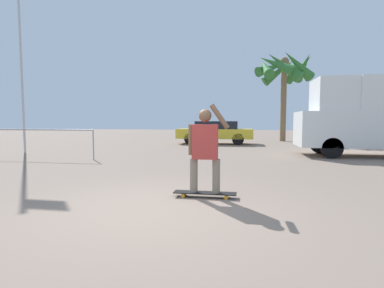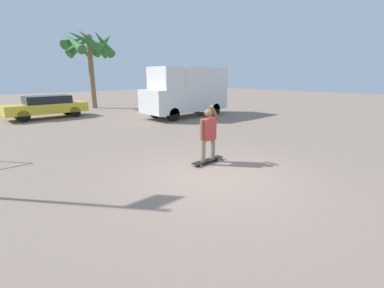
{
  "view_description": "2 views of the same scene",
  "coord_description": "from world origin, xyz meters",
  "px_view_note": "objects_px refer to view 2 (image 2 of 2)",
  "views": [
    {
      "loc": [
        1.33,
        -4.37,
        1.38
      ],
      "look_at": [
        0.34,
        1.36,
        0.93
      ],
      "focal_mm": 28.0,
      "sensor_mm": 36.0,
      "label": 1
    },
    {
      "loc": [
        -4.59,
        -3.98,
        2.46
      ],
      "look_at": [
        0.61,
        1.53,
        0.46
      ],
      "focal_mm": 24.0,
      "sensor_mm": 36.0,
      "label": 2
    }
  ],
  "objects_px": {
    "skateboard": "(208,160)",
    "parked_car_yellow": "(47,106)",
    "camper_van": "(188,90)",
    "palm_tree_near_van": "(89,45)",
    "person_skateboarder": "(208,132)"
  },
  "relations": [
    {
      "from": "person_skateboarder",
      "to": "palm_tree_near_van",
      "type": "bearing_deg",
      "value": 78.07
    },
    {
      "from": "camper_van",
      "to": "palm_tree_near_van",
      "type": "distance_m",
      "value": 9.22
    },
    {
      "from": "person_skateboarder",
      "to": "parked_car_yellow",
      "type": "height_order",
      "value": "person_skateboarder"
    },
    {
      "from": "skateboard",
      "to": "parked_car_yellow",
      "type": "xyz_separation_m",
      "value": [
        -0.96,
        12.44,
        0.65
      ]
    },
    {
      "from": "palm_tree_near_van",
      "to": "camper_van",
      "type": "bearing_deg",
      "value": -73.36
    },
    {
      "from": "person_skateboarder",
      "to": "parked_car_yellow",
      "type": "distance_m",
      "value": 12.48
    },
    {
      "from": "skateboard",
      "to": "camper_van",
      "type": "height_order",
      "value": "camper_van"
    },
    {
      "from": "skateboard",
      "to": "parked_car_yellow",
      "type": "distance_m",
      "value": 12.49
    },
    {
      "from": "parked_car_yellow",
      "to": "skateboard",
      "type": "bearing_deg",
      "value": -85.57
    },
    {
      "from": "camper_van",
      "to": "parked_car_yellow",
      "type": "height_order",
      "value": "camper_van"
    },
    {
      "from": "skateboard",
      "to": "camper_van",
      "type": "xyz_separation_m",
      "value": [
        5.76,
        7.18,
        1.54
      ]
    },
    {
      "from": "camper_van",
      "to": "palm_tree_near_van",
      "type": "height_order",
      "value": "palm_tree_near_van"
    },
    {
      "from": "camper_van",
      "to": "parked_car_yellow",
      "type": "relative_size",
      "value": 1.28
    },
    {
      "from": "person_skateboarder",
      "to": "palm_tree_near_van",
      "type": "relative_size",
      "value": 0.27
    },
    {
      "from": "skateboard",
      "to": "palm_tree_near_van",
      "type": "distance_m",
      "value": 16.51
    }
  ]
}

